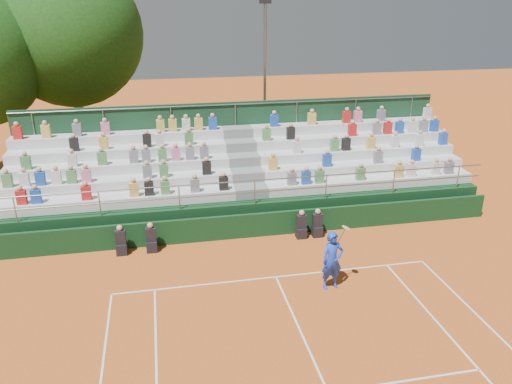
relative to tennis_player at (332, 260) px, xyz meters
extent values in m
plane|color=#C15A20|center=(-1.64, 0.97, -1.01)|extent=(90.00, 90.00, 0.00)
cube|color=white|center=(-1.64, 0.97, -1.00)|extent=(11.00, 0.06, 0.01)
cube|color=white|center=(-1.64, -2.23, -1.00)|extent=(0.06, 6.40, 0.01)
cube|color=black|center=(-1.64, 4.17, -0.51)|extent=(20.00, 0.15, 1.00)
cube|color=black|center=(-6.92, 3.72, -0.79)|extent=(0.40, 0.40, 0.44)
cube|color=black|center=(-6.92, 3.72, -0.31)|extent=(0.38, 0.25, 0.55)
sphere|color=tan|center=(-6.92, 3.72, 0.07)|extent=(0.22, 0.22, 0.22)
cube|color=black|center=(-5.81, 3.72, -0.79)|extent=(0.40, 0.40, 0.44)
cube|color=black|center=(-5.81, 3.72, -0.31)|extent=(0.38, 0.25, 0.55)
sphere|color=tan|center=(-5.81, 3.72, 0.07)|extent=(0.22, 0.22, 0.22)
cube|color=black|center=(0.05, 3.72, -0.79)|extent=(0.40, 0.40, 0.44)
cube|color=black|center=(0.05, 3.72, -0.31)|extent=(0.38, 0.25, 0.55)
sphere|color=tan|center=(0.05, 3.72, 0.07)|extent=(0.22, 0.22, 0.22)
cube|color=black|center=(0.71, 3.72, -0.79)|extent=(0.40, 0.40, 0.44)
cube|color=black|center=(0.71, 3.72, -0.31)|extent=(0.38, 0.25, 0.55)
sphere|color=tan|center=(0.71, 3.72, 0.07)|extent=(0.22, 0.22, 0.22)
cube|color=black|center=(-1.64, 7.27, -0.41)|extent=(20.00, 5.20, 1.20)
cube|color=silver|center=(-6.99, 5.60, 0.40)|extent=(9.30, 0.85, 0.42)
cube|color=silver|center=(3.71, 5.60, 0.40)|extent=(9.30, 0.85, 0.42)
cube|color=slate|center=(-1.64, 5.60, 0.40)|extent=(1.40, 0.85, 0.42)
cube|color=silver|center=(-6.99, 6.45, 0.82)|extent=(9.30, 0.85, 0.42)
cube|color=silver|center=(3.71, 6.45, 0.82)|extent=(9.30, 0.85, 0.42)
cube|color=slate|center=(-1.64, 6.45, 0.82)|extent=(1.40, 0.85, 0.42)
cube|color=silver|center=(-6.99, 7.30, 1.24)|extent=(9.30, 0.85, 0.42)
cube|color=silver|center=(3.71, 7.30, 1.24)|extent=(9.30, 0.85, 0.42)
cube|color=slate|center=(-1.64, 7.30, 1.24)|extent=(1.40, 0.85, 0.42)
cube|color=silver|center=(-6.99, 8.15, 1.66)|extent=(9.30, 0.85, 0.42)
cube|color=silver|center=(3.71, 8.15, 1.66)|extent=(9.30, 0.85, 0.42)
cube|color=slate|center=(-1.64, 8.15, 1.66)|extent=(1.40, 0.85, 0.42)
cube|color=silver|center=(-6.99, 9.00, 2.08)|extent=(9.30, 0.85, 0.42)
cube|color=silver|center=(3.71, 9.00, 2.08)|extent=(9.30, 0.85, 0.42)
cube|color=slate|center=(-1.64, 9.00, 2.08)|extent=(1.40, 0.85, 0.42)
cube|color=#173D24|center=(-1.64, 9.52, 1.19)|extent=(20.00, 0.12, 4.40)
cylinder|color=gray|center=(-1.64, 4.72, 1.19)|extent=(20.00, 0.05, 0.05)
cylinder|color=gray|center=(-1.64, 9.42, 3.29)|extent=(20.00, 0.05, 0.05)
cube|color=red|center=(-10.54, 5.45, 0.89)|extent=(0.36, 0.24, 0.56)
cube|color=#1E4CB2|center=(-10.03, 5.45, 0.89)|extent=(0.36, 0.24, 0.56)
cube|color=red|center=(-8.18, 5.45, 0.89)|extent=(0.36, 0.24, 0.56)
cube|color=gold|center=(-6.37, 5.45, 0.89)|extent=(0.36, 0.24, 0.56)
cube|color=black|center=(-5.78, 5.45, 0.89)|extent=(0.36, 0.24, 0.56)
cube|color=#4C8C4C|center=(-5.15, 5.45, 0.89)|extent=(0.36, 0.24, 0.56)
cube|color=slate|center=(-3.97, 5.45, 0.89)|extent=(0.36, 0.24, 0.56)
cube|color=black|center=(-2.80, 5.45, 0.89)|extent=(0.36, 0.24, 0.56)
cube|color=#4C8C4C|center=(-11.18, 6.30, 1.31)|extent=(0.36, 0.24, 0.56)
cube|color=silver|center=(-10.55, 6.30, 1.31)|extent=(0.36, 0.24, 0.56)
cube|color=#1E4CB2|center=(-9.97, 6.30, 1.31)|extent=(0.36, 0.24, 0.56)
cube|color=silver|center=(-9.36, 6.30, 1.31)|extent=(0.36, 0.24, 0.56)
cube|color=#4C8C4C|center=(-8.79, 6.30, 1.31)|extent=(0.36, 0.24, 0.56)
cube|color=pink|center=(-8.22, 6.30, 1.31)|extent=(0.36, 0.24, 0.56)
cube|color=slate|center=(-5.82, 6.30, 1.31)|extent=(0.36, 0.24, 0.56)
cube|color=#4C8C4C|center=(-5.15, 6.30, 1.31)|extent=(0.36, 0.24, 0.56)
cube|color=black|center=(-3.38, 6.30, 1.31)|extent=(0.36, 0.24, 0.56)
cube|color=#4C8C4C|center=(-10.61, 7.15, 1.73)|extent=(0.36, 0.24, 0.56)
cube|color=silver|center=(-8.82, 7.15, 1.73)|extent=(0.36, 0.24, 0.56)
cube|color=#4C8C4C|center=(-7.64, 7.15, 1.73)|extent=(0.36, 0.24, 0.56)
cube|color=slate|center=(-6.35, 7.15, 1.73)|extent=(0.36, 0.24, 0.56)
cube|color=slate|center=(-5.84, 7.15, 1.73)|extent=(0.36, 0.24, 0.56)
cube|color=#4C8C4C|center=(-5.16, 7.15, 1.73)|extent=(0.36, 0.24, 0.56)
cube|color=pink|center=(-4.60, 7.15, 1.73)|extent=(0.36, 0.24, 0.56)
cube|color=slate|center=(-4.00, 7.15, 1.73)|extent=(0.36, 0.24, 0.56)
cube|color=slate|center=(-3.39, 7.15, 1.73)|extent=(0.36, 0.24, 0.56)
cube|color=black|center=(-8.80, 8.00, 2.15)|extent=(0.36, 0.24, 0.56)
cube|color=gold|center=(-7.59, 8.00, 2.15)|extent=(0.36, 0.24, 0.56)
cube|color=black|center=(-5.77, 8.00, 2.15)|extent=(0.36, 0.24, 0.56)
cube|color=silver|center=(-5.23, 8.00, 2.15)|extent=(0.36, 0.24, 0.56)
cube|color=#4C8C4C|center=(-3.96, 8.00, 2.15)|extent=(0.36, 0.24, 0.56)
cube|color=red|center=(-11.18, 8.85, 2.57)|extent=(0.36, 0.24, 0.56)
cube|color=gold|center=(-10.03, 8.85, 2.57)|extent=(0.36, 0.24, 0.56)
cube|color=slate|center=(-8.74, 8.85, 2.57)|extent=(0.36, 0.24, 0.56)
cube|color=pink|center=(-7.54, 8.85, 2.57)|extent=(0.36, 0.24, 0.56)
cube|color=gold|center=(-5.15, 8.85, 2.57)|extent=(0.36, 0.24, 0.56)
cube|color=gold|center=(-4.61, 8.85, 2.57)|extent=(0.36, 0.24, 0.56)
cube|color=silver|center=(-4.00, 8.85, 2.57)|extent=(0.36, 0.24, 0.56)
cube|color=gold|center=(-3.44, 8.85, 2.57)|extent=(0.36, 0.24, 0.56)
cube|color=#1E4CB2|center=(-2.79, 8.85, 2.57)|extent=(0.36, 0.24, 0.56)
cube|color=slate|center=(0.09, 5.45, 0.89)|extent=(0.36, 0.24, 0.56)
cube|color=#1E4CB2|center=(0.71, 5.45, 0.89)|extent=(0.36, 0.24, 0.56)
cube|color=#4C8C4C|center=(1.30, 5.45, 0.89)|extent=(0.36, 0.24, 0.56)
cube|color=#4C8C4C|center=(3.14, 5.45, 0.89)|extent=(0.36, 0.24, 0.56)
cube|color=gold|center=(4.93, 5.45, 0.89)|extent=(0.36, 0.24, 0.56)
cube|color=silver|center=(5.52, 5.45, 0.89)|extent=(0.36, 0.24, 0.56)
cube|color=silver|center=(6.68, 5.45, 0.89)|extent=(0.36, 0.24, 0.56)
cube|color=slate|center=(7.33, 5.45, 0.89)|extent=(0.36, 0.24, 0.56)
cube|color=gold|center=(-0.52, 6.30, 1.31)|extent=(0.36, 0.24, 0.56)
cube|color=#1E4CB2|center=(1.90, 6.30, 1.31)|extent=(0.36, 0.24, 0.56)
cube|color=slate|center=(4.30, 6.30, 1.31)|extent=(0.36, 0.24, 0.56)
cube|color=#1E4CB2|center=(6.14, 6.30, 1.31)|extent=(0.36, 0.24, 0.56)
cube|color=silver|center=(0.75, 7.15, 1.73)|extent=(0.36, 0.24, 0.56)
cube|color=#4C8C4C|center=(2.53, 7.15, 1.73)|extent=(0.36, 0.24, 0.56)
cube|color=black|center=(3.08, 7.15, 1.73)|extent=(0.36, 0.24, 0.56)
cube|color=gold|center=(4.29, 7.15, 1.73)|extent=(0.36, 0.24, 0.56)
cube|color=silver|center=(5.48, 7.15, 1.73)|extent=(0.36, 0.24, 0.56)
cube|color=silver|center=(6.71, 7.15, 1.73)|extent=(0.36, 0.24, 0.56)
cube|color=#1E4CB2|center=(7.92, 7.15, 1.73)|extent=(0.36, 0.24, 0.56)
cube|color=#4C8C4C|center=(-0.44, 8.00, 2.15)|extent=(0.36, 0.24, 0.56)
cube|color=black|center=(0.69, 8.00, 2.15)|extent=(0.36, 0.24, 0.56)
cube|color=red|center=(3.68, 8.00, 2.15)|extent=(0.36, 0.24, 0.56)
cube|color=slate|center=(4.91, 8.00, 2.15)|extent=(0.36, 0.24, 0.56)
cube|color=red|center=(5.47, 8.00, 2.15)|extent=(0.36, 0.24, 0.56)
cube|color=#1E4CB2|center=(6.08, 8.00, 2.15)|extent=(0.36, 0.24, 0.56)
cube|color=silver|center=(6.74, 8.00, 2.15)|extent=(0.36, 0.24, 0.56)
cube|color=slate|center=(7.33, 8.00, 2.15)|extent=(0.36, 0.24, 0.56)
cube|color=#1E4CB2|center=(7.89, 8.00, 2.15)|extent=(0.36, 0.24, 0.56)
cube|color=#1E4CB2|center=(0.11, 8.85, 2.57)|extent=(0.36, 0.24, 0.56)
cube|color=gold|center=(1.95, 8.85, 2.57)|extent=(0.36, 0.24, 0.56)
cube|color=red|center=(3.69, 8.85, 2.57)|extent=(0.36, 0.24, 0.56)
cube|color=pink|center=(4.26, 8.85, 2.57)|extent=(0.36, 0.24, 0.56)
cube|color=slate|center=(5.48, 8.85, 2.57)|extent=(0.36, 0.24, 0.56)
cube|color=silver|center=(7.94, 8.85, 2.57)|extent=(0.36, 0.24, 0.56)
imported|color=blue|center=(0.00, 0.00, 0.00)|extent=(0.79, 0.57, 2.01)
cylinder|color=gray|center=(0.25, 0.00, 0.84)|extent=(0.26, 0.03, 0.51)
cylinder|color=#E5D866|center=(0.40, 0.00, 1.14)|extent=(0.26, 0.28, 0.14)
cylinder|color=#382614|center=(-9.43, 14.87, 1.09)|extent=(0.50, 0.50, 4.19)
sphere|color=#14390F|center=(-9.43, 14.87, 6.20)|extent=(7.54, 7.54, 7.54)
cylinder|color=gray|center=(0.59, 13.18, 3.32)|extent=(0.16, 0.16, 8.65)
cube|color=black|center=(0.59, 13.18, 7.82)|extent=(0.60, 0.25, 0.35)
camera|label=1|loc=(-5.24, -13.51, 8.04)|focal=35.00mm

